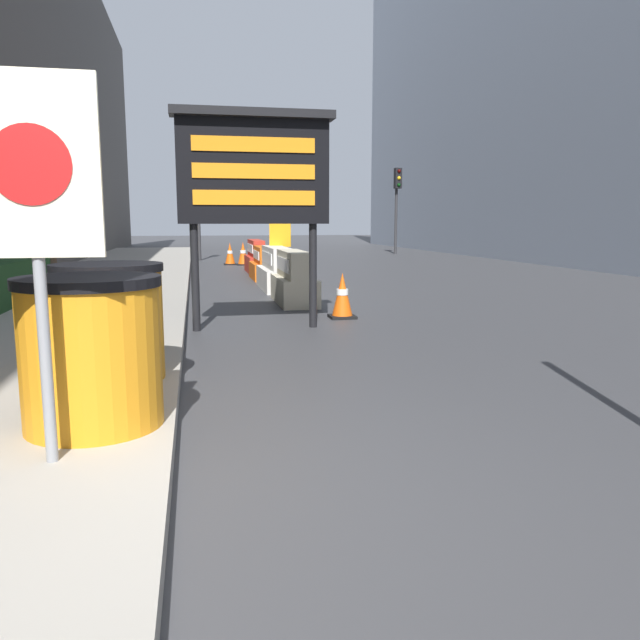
% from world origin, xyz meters
% --- Properties ---
extents(ground_plane, '(120.00, 120.00, 0.00)m').
position_xyz_m(ground_plane, '(0.00, 0.00, 0.00)').
color(ground_plane, '#38383A').
extents(bare_tree, '(1.68, 1.82, 3.39)m').
position_xyz_m(bare_tree, '(-2.64, 10.04, 1.74)').
color(bare_tree, '#4C3D2D').
rests_on(bare_tree, sidewalk_left).
extents(barrel_drum_foreground, '(0.85, 0.85, 0.91)m').
position_xyz_m(barrel_drum_foreground, '(-0.47, 0.85, 0.59)').
color(barrel_drum_foreground, orange).
rests_on(barrel_drum_foreground, sidewalk_left).
extents(barrel_drum_middle, '(0.85, 0.85, 0.91)m').
position_xyz_m(barrel_drum_middle, '(-0.51, 2.01, 0.59)').
color(barrel_drum_middle, orange).
rests_on(barrel_drum_middle, sidewalk_left).
extents(warning_sign, '(0.64, 0.08, 1.94)m').
position_xyz_m(warning_sign, '(-0.60, 0.27, 1.49)').
color(warning_sign, gray).
rests_on(warning_sign, sidewalk_left).
extents(message_board, '(1.99, 0.36, 2.71)m').
position_xyz_m(message_board, '(0.89, 4.89, 1.99)').
color(message_board, black).
rests_on(message_board, ground_plane).
extents(jersey_barrier_cream, '(0.60, 1.69, 0.88)m').
position_xyz_m(jersey_barrier_cream, '(1.77, 7.33, 0.39)').
color(jersey_barrier_cream, beige).
rests_on(jersey_barrier_cream, ground_plane).
extents(jersey_barrier_white, '(0.64, 2.05, 0.86)m').
position_xyz_m(jersey_barrier_white, '(1.77, 9.59, 0.38)').
color(jersey_barrier_white, silver).
rests_on(jersey_barrier_white, ground_plane).
extents(jersey_barrier_orange_far, '(0.61, 1.61, 0.78)m').
position_xyz_m(jersey_barrier_orange_far, '(1.77, 11.90, 0.34)').
color(jersey_barrier_orange_far, orange).
rests_on(jersey_barrier_orange_far, ground_plane).
extents(jersey_barrier_red_striped, '(0.50, 1.85, 0.88)m').
position_xyz_m(jersey_barrier_red_striped, '(1.77, 13.92, 0.39)').
color(jersey_barrier_red_striped, red).
rests_on(jersey_barrier_red_striped, ground_plane).
extents(traffic_cone_near, '(0.41, 0.41, 0.73)m').
position_xyz_m(traffic_cone_near, '(1.65, 16.90, 0.36)').
color(traffic_cone_near, black).
rests_on(traffic_cone_near, ground_plane).
extents(traffic_cone_mid, '(0.39, 0.39, 0.70)m').
position_xyz_m(traffic_cone_mid, '(1.25, 17.12, 0.34)').
color(traffic_cone_mid, black).
rests_on(traffic_cone_mid, ground_plane).
extents(traffic_cone_far, '(0.36, 0.36, 0.65)m').
position_xyz_m(traffic_cone_far, '(2.19, 5.58, 0.32)').
color(traffic_cone_far, black).
rests_on(traffic_cone_far, ground_plane).
extents(traffic_light_near_curb, '(0.28, 0.45, 3.41)m').
position_xyz_m(traffic_light_near_curb, '(0.31, 19.53, 2.49)').
color(traffic_light_near_curb, '#2D2D30').
rests_on(traffic_light_near_curb, ground_plane).
extents(traffic_light_far_side, '(0.28, 0.45, 3.57)m').
position_xyz_m(traffic_light_far_side, '(8.57, 22.52, 2.60)').
color(traffic_light_far_side, '#2D2D30').
rests_on(traffic_light_far_side, ground_plane).
extents(pedestrian_worker, '(0.49, 0.34, 1.72)m').
position_xyz_m(pedestrian_worker, '(1.96, 10.36, 1.02)').
color(pedestrian_worker, '#333338').
rests_on(pedestrian_worker, ground_plane).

